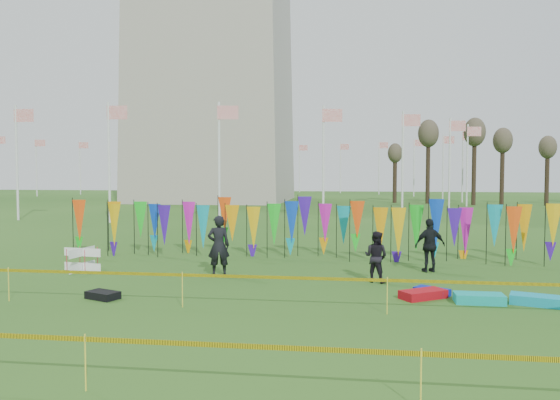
# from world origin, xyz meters

# --- Properties ---
(ground) EXTENTS (160.00, 160.00, 0.00)m
(ground) POSITION_xyz_m (0.00, 0.00, 0.00)
(ground) COLOR #204A14
(ground) RESTS_ON ground
(flagpole_ring) EXTENTS (57.40, 56.16, 8.00)m
(flagpole_ring) POSITION_xyz_m (-14.00, 48.00, 4.00)
(flagpole_ring) COLOR silver
(flagpole_ring) RESTS_ON ground
(banner_row) EXTENTS (18.64, 0.64, 2.24)m
(banner_row) POSITION_xyz_m (0.28, 6.90, 1.36)
(banner_row) COLOR black
(banner_row) RESTS_ON ground
(caution_tape_near) EXTENTS (26.00, 0.02, 0.90)m
(caution_tape_near) POSITION_xyz_m (-0.22, -1.28, 0.78)
(caution_tape_near) COLOR yellow
(caution_tape_near) RESTS_ON ground
(caution_tape_far) EXTENTS (26.00, 0.02, 0.90)m
(caution_tape_far) POSITION_xyz_m (-0.22, -6.56, 0.78)
(caution_tape_far) COLOR yellow
(caution_tape_far) RESTS_ON ground
(box_kite) EXTENTS (0.73, 0.73, 0.81)m
(box_kite) POSITION_xyz_m (-7.08, 3.04, 0.40)
(box_kite) COLOR red
(box_kite) RESTS_ON ground
(person_left) EXTENTS (0.84, 0.71, 1.98)m
(person_left) POSITION_xyz_m (-2.26, 2.93, 0.99)
(person_left) COLOR black
(person_left) RESTS_ON ground
(person_mid) EXTENTS (0.90, 0.78, 1.58)m
(person_mid) POSITION_xyz_m (2.81, 2.55, 0.79)
(person_mid) COLOR black
(person_mid) RESTS_ON ground
(person_right) EXTENTS (1.20, 0.90, 1.82)m
(person_right) POSITION_xyz_m (4.69, 4.51, 0.91)
(person_right) COLOR black
(person_right) RESTS_ON ground
(kite_bag_turquoise) EXTENTS (1.25, 0.64, 0.25)m
(kite_bag_turquoise) POSITION_xyz_m (5.36, 0.17, 0.12)
(kite_bag_turquoise) COLOR #0BAEA8
(kite_bag_turquoise) RESTS_ON ground
(kite_bag_blue) EXTENTS (1.03, 0.93, 0.19)m
(kite_bag_blue) POSITION_xyz_m (4.28, 0.97, 0.10)
(kite_bag_blue) COLOR #0A1FAA
(kite_bag_blue) RESTS_ON ground
(kite_bag_red) EXTENTS (1.36, 1.17, 0.23)m
(kite_bag_red) POSITION_xyz_m (3.98, 0.50, 0.11)
(kite_bag_red) COLOR #B00B15
(kite_bag_red) RESTS_ON ground
(kite_bag_black) EXTENTS (1.00, 0.80, 0.20)m
(kite_bag_black) POSITION_xyz_m (-4.54, -0.69, 0.10)
(kite_bag_black) COLOR black
(kite_bag_black) RESTS_ON ground
(kite_bag_teal) EXTENTS (1.41, 1.00, 0.25)m
(kite_bag_teal) POSITION_xyz_m (6.79, 0.17, 0.12)
(kite_bag_teal) COLOR #0D9FBF
(kite_bag_teal) RESTS_ON ground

